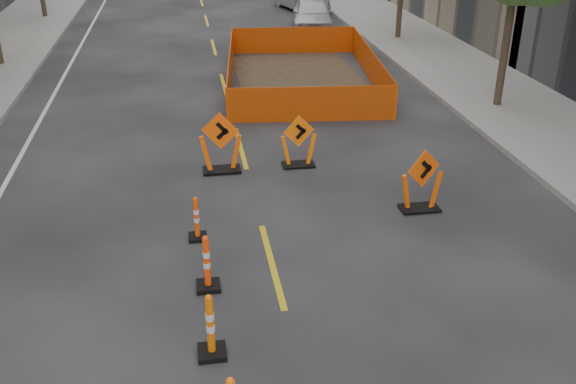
{
  "coord_description": "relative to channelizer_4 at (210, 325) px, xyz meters",
  "views": [
    {
      "loc": [
        -1.4,
        -6.24,
        6.51
      ],
      "look_at": [
        0.44,
        4.8,
        1.1
      ],
      "focal_mm": 40.0,
      "sensor_mm": 36.0,
      "label": 1
    }
  ],
  "objects": [
    {
      "name": "safety_fence",
      "position": [
        4.07,
        14.49,
        -0.01
      ],
      "size": [
        5.98,
        9.15,
        1.08
      ],
      "primitive_type": null,
      "rotation": [
        0.0,
        0.0,
        -0.11
      ],
      "color": "#F8530D",
      "rests_on": "ground"
    },
    {
      "name": "sidewalk_right",
      "position": [
        10.27,
        10.41,
        -0.47
      ],
      "size": [
        4.0,
        90.0,
        0.15
      ],
      "primitive_type": "cube",
      "color": "gray",
      "rests_on": "ground"
    },
    {
      "name": "chevron_sign_left",
      "position": [
        0.65,
        6.89,
        0.23
      ],
      "size": [
        1.19,
        0.92,
        1.56
      ],
      "primitive_type": null,
      "rotation": [
        0.0,
        0.0,
        -0.32
      ],
      "color": "#F6520A",
      "rests_on": "ground"
    },
    {
      "name": "channelizer_4",
      "position": [
        0.0,
        0.0,
        0.0
      ],
      "size": [
        0.43,
        0.43,
        1.1
      ],
      "primitive_type": null,
      "color": "#D95B09",
      "rests_on": "ground"
    },
    {
      "name": "channelizer_6",
      "position": [
        -0.08,
        3.61,
        -0.08
      ],
      "size": [
        0.37,
        0.37,
        0.94
      ],
      "primitive_type": null,
      "color": "#EE410A",
      "rests_on": "ground"
    },
    {
      "name": "channelizer_5",
      "position": [
        0.04,
        1.8,
        -0.01
      ],
      "size": [
        0.42,
        0.42,
        1.07
      ],
      "primitive_type": null,
      "color": "#F03D0A",
      "rests_on": "ground"
    },
    {
      "name": "parked_car_near",
      "position": [
        6.23,
        23.11,
        0.24
      ],
      "size": [
        2.57,
        4.84,
        1.57
      ],
      "primitive_type": "imported",
      "rotation": [
        0.0,
        0.0,
        -0.16
      ],
      "color": "silver",
      "rests_on": "ground"
    },
    {
      "name": "chevron_sign_center",
      "position": [
        2.6,
        6.92,
        0.13
      ],
      "size": [
        1.01,
        0.73,
        1.37
      ],
      "primitive_type": null,
      "rotation": [
        0.0,
        0.0,
        0.22
      ],
      "color": "#FB660A",
      "rests_on": "ground"
    },
    {
      "name": "chevron_sign_right",
      "position": [
        4.8,
        4.09,
        0.17
      ],
      "size": [
        1.1,
        0.88,
        1.44
      ],
      "primitive_type": null,
      "rotation": [
        0.0,
        0.0,
        0.36
      ],
      "color": "#E24D09",
      "rests_on": "ground"
    }
  ]
}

